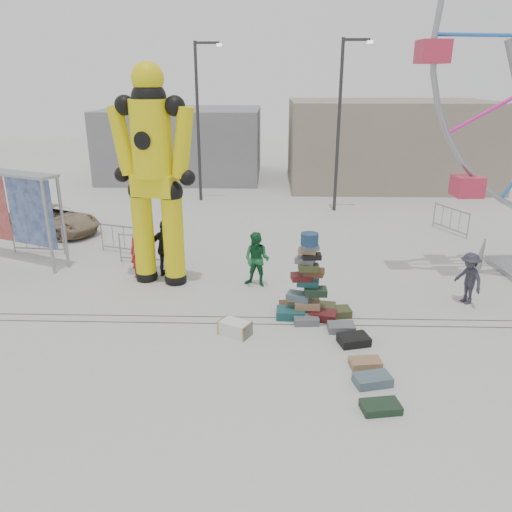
{
  "coord_description": "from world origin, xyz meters",
  "views": [
    {
      "loc": [
        -0.2,
        -11.49,
        6.32
      ],
      "look_at": [
        -0.6,
        1.93,
        1.49
      ],
      "focal_mm": 35.0,
      "sensor_mm": 36.0,
      "label": 1
    }
  ],
  "objects_px": {
    "lamp_post_left": "(199,115)",
    "crash_test_dummy": "(154,169)",
    "barricade_wheel_back": "(451,220)",
    "lamp_post_right": "(341,118)",
    "suitcase_tower": "(307,293)",
    "barricade_dummy_c": "(146,249)",
    "barricade_wheel_front": "(479,263)",
    "banner_scaffold": "(6,194)",
    "barricade_dummy_b": "(124,239)",
    "pedestrian_green": "(257,260)",
    "barricade_dummy_a": "(38,239)",
    "pedestrian_red": "(140,252)",
    "parked_suv": "(52,220)",
    "steamer_trunk": "(235,328)",
    "pedestrian_black": "(166,248)",
    "pedestrian_grey": "(469,278)"
  },
  "relations": [
    {
      "from": "pedestrian_black",
      "to": "parked_suv",
      "type": "relative_size",
      "value": 0.45
    },
    {
      "from": "barricade_wheel_front",
      "to": "parked_suv",
      "type": "distance_m",
      "value": 16.87
    },
    {
      "from": "barricade_dummy_b",
      "to": "barricade_dummy_c",
      "type": "relative_size",
      "value": 1.0
    },
    {
      "from": "barricade_wheel_front",
      "to": "pedestrian_black",
      "type": "bearing_deg",
      "value": 118.16
    },
    {
      "from": "lamp_post_right",
      "to": "suitcase_tower",
      "type": "height_order",
      "value": "lamp_post_right"
    },
    {
      "from": "barricade_dummy_b",
      "to": "barricade_dummy_c",
      "type": "xyz_separation_m",
      "value": [
        1.1,
        -1.1,
        0.0
      ]
    },
    {
      "from": "lamp_post_right",
      "to": "pedestrian_green",
      "type": "distance_m",
      "value": 11.01
    },
    {
      "from": "barricade_wheel_back",
      "to": "parked_suv",
      "type": "distance_m",
      "value": 17.04
    },
    {
      "from": "barricade_dummy_b",
      "to": "barricade_wheel_back",
      "type": "height_order",
      "value": "same"
    },
    {
      "from": "pedestrian_green",
      "to": "pedestrian_black",
      "type": "height_order",
      "value": "pedestrian_black"
    },
    {
      "from": "barricade_dummy_a",
      "to": "pedestrian_green",
      "type": "height_order",
      "value": "pedestrian_green"
    },
    {
      "from": "pedestrian_green",
      "to": "barricade_dummy_a",
      "type": "bearing_deg",
      "value": -178.46
    },
    {
      "from": "barricade_dummy_b",
      "to": "barricade_dummy_a",
      "type": "bearing_deg",
      "value": -160.52
    },
    {
      "from": "steamer_trunk",
      "to": "pedestrian_black",
      "type": "bearing_deg",
      "value": 151.34
    },
    {
      "from": "lamp_post_left",
      "to": "suitcase_tower",
      "type": "height_order",
      "value": "lamp_post_left"
    },
    {
      "from": "lamp_post_left",
      "to": "barricade_dummy_a",
      "type": "xyz_separation_m",
      "value": [
        -5.06,
        -8.85,
        -3.93
      ]
    },
    {
      "from": "suitcase_tower",
      "to": "barricade_wheel_front",
      "type": "bearing_deg",
      "value": 32.27
    },
    {
      "from": "pedestrian_red",
      "to": "pedestrian_green",
      "type": "bearing_deg",
      "value": -34.17
    },
    {
      "from": "lamp_post_left",
      "to": "pedestrian_black",
      "type": "xyz_separation_m",
      "value": [
        0.24,
        -10.96,
        -3.52
      ]
    },
    {
      "from": "barricade_wheel_back",
      "to": "pedestrian_red",
      "type": "height_order",
      "value": "pedestrian_red"
    },
    {
      "from": "barricade_wheel_back",
      "to": "pedestrian_grey",
      "type": "bearing_deg",
      "value": -39.5
    },
    {
      "from": "barricade_dummy_c",
      "to": "pedestrian_red",
      "type": "distance_m",
      "value": 1.29
    },
    {
      "from": "barricade_wheel_front",
      "to": "pedestrian_red",
      "type": "height_order",
      "value": "pedestrian_red"
    },
    {
      "from": "lamp_post_left",
      "to": "barricade_dummy_b",
      "type": "height_order",
      "value": "lamp_post_left"
    },
    {
      "from": "lamp_post_left",
      "to": "pedestrian_green",
      "type": "height_order",
      "value": "lamp_post_left"
    },
    {
      "from": "lamp_post_left",
      "to": "barricade_dummy_c",
      "type": "height_order",
      "value": "lamp_post_left"
    },
    {
      "from": "crash_test_dummy",
      "to": "barricade_wheel_back",
      "type": "relative_size",
      "value": 3.49
    },
    {
      "from": "lamp_post_left",
      "to": "crash_test_dummy",
      "type": "distance_m",
      "value": 11.48
    },
    {
      "from": "barricade_dummy_c",
      "to": "pedestrian_red",
      "type": "xyz_separation_m",
      "value": [
        0.1,
        -1.25,
        0.32
      ]
    },
    {
      "from": "barricade_wheel_back",
      "to": "pedestrian_red",
      "type": "bearing_deg",
      "value": -90.25
    },
    {
      "from": "lamp_post_right",
      "to": "banner_scaffold",
      "type": "bearing_deg",
      "value": -148.24
    },
    {
      "from": "suitcase_tower",
      "to": "pedestrian_green",
      "type": "relative_size",
      "value": 1.37
    },
    {
      "from": "barricade_dummy_a",
      "to": "barricade_dummy_c",
      "type": "bearing_deg",
      "value": -7.88
    },
    {
      "from": "lamp_post_right",
      "to": "crash_test_dummy",
      "type": "relative_size",
      "value": 1.15
    },
    {
      "from": "steamer_trunk",
      "to": "parked_suv",
      "type": "relative_size",
      "value": 0.19
    },
    {
      "from": "lamp_post_left",
      "to": "parked_suv",
      "type": "distance_m",
      "value": 9.25
    },
    {
      "from": "barricade_dummy_b",
      "to": "barricade_wheel_back",
      "type": "bearing_deg",
      "value": 31.12
    },
    {
      "from": "barricade_wheel_back",
      "to": "pedestrian_grey",
      "type": "xyz_separation_m",
      "value": [
        -1.91,
        -7.17,
        0.23
      ]
    },
    {
      "from": "lamp_post_right",
      "to": "barricade_dummy_c",
      "type": "bearing_deg",
      "value": -134.38
    },
    {
      "from": "lamp_post_right",
      "to": "parked_suv",
      "type": "height_order",
      "value": "lamp_post_right"
    },
    {
      "from": "barricade_wheel_front",
      "to": "pedestrian_red",
      "type": "distance_m",
      "value": 11.21
    },
    {
      "from": "barricade_wheel_front",
      "to": "pedestrian_red",
      "type": "xyz_separation_m",
      "value": [
        -11.2,
        -0.21,
        0.32
      ]
    },
    {
      "from": "lamp_post_left",
      "to": "pedestrian_green",
      "type": "relative_size",
      "value": 4.53
    },
    {
      "from": "banner_scaffold",
      "to": "barricade_dummy_b",
      "type": "height_order",
      "value": "banner_scaffold"
    },
    {
      "from": "pedestrian_black",
      "to": "parked_suv",
      "type": "height_order",
      "value": "pedestrian_black"
    },
    {
      "from": "suitcase_tower",
      "to": "parked_suv",
      "type": "relative_size",
      "value": 0.57
    },
    {
      "from": "barricade_dummy_c",
      "to": "barricade_wheel_front",
      "type": "height_order",
      "value": "same"
    },
    {
      "from": "barricade_dummy_a",
      "to": "pedestrian_red",
      "type": "relative_size",
      "value": 1.15
    },
    {
      "from": "banner_scaffold",
      "to": "pedestrian_black",
      "type": "height_order",
      "value": "banner_scaffold"
    },
    {
      "from": "lamp_post_right",
      "to": "barricade_wheel_back",
      "type": "distance_m",
      "value": 6.96
    }
  ]
}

